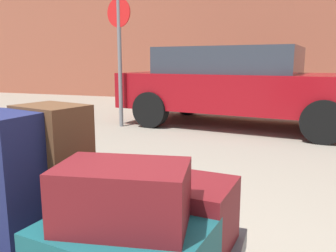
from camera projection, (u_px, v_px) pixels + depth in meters
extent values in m
cylinder|color=black|center=(42.00, 243.00, 2.03)|extent=(0.24, 0.06, 0.24)
cube|color=#51331E|center=(54.00, 167.00, 1.73)|extent=(0.38, 0.32, 0.62)
cube|color=#191E47|center=(2.00, 180.00, 1.56)|extent=(0.38, 0.31, 0.61)
cube|color=maroon|center=(164.00, 209.00, 1.62)|extent=(0.66, 0.41, 0.30)
cube|color=maroon|center=(123.00, 195.00, 1.26)|extent=(0.51, 0.38, 0.23)
cube|color=maroon|center=(242.00, 91.00, 6.27)|extent=(4.49, 2.33, 0.64)
cube|color=#2D333D|center=(229.00, 60.00, 6.28)|extent=(2.59, 1.88, 0.46)
cylinder|color=black|center=(328.00, 108.00, 6.46)|extent=(0.66, 0.30, 0.64)
cylinder|color=black|center=(323.00, 122.00, 4.96)|extent=(0.66, 0.30, 0.64)
cylinder|color=black|center=(188.00, 100.00, 7.71)|extent=(0.66, 0.30, 0.64)
cylinder|color=black|center=(151.00, 110.00, 6.21)|extent=(0.66, 0.30, 0.64)
cylinder|color=slate|center=(120.00, 64.00, 6.16)|extent=(0.07, 0.07, 2.25)
cylinder|color=red|center=(119.00, 13.00, 6.00)|extent=(0.49, 0.13, 0.50)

